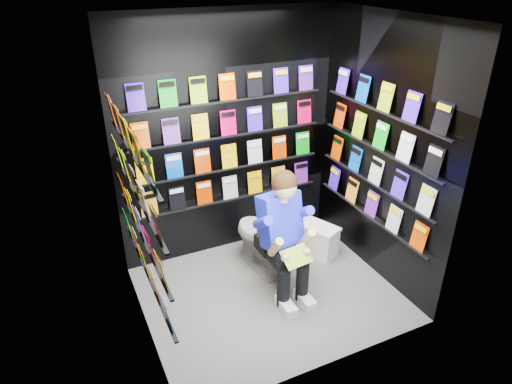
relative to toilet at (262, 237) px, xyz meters
name	(u,v)px	position (x,y,z in m)	size (l,w,h in m)	color
floor	(269,293)	(-0.14, -0.46, -0.37)	(2.40, 2.40, 0.00)	slate
ceiling	(273,17)	(-0.14, -0.46, 2.23)	(2.40, 2.40, 0.00)	white
wall_back	(228,139)	(-0.14, 0.54, 0.93)	(2.40, 0.04, 2.60)	black
wall_front	(336,231)	(-0.14, -1.46, 0.93)	(2.40, 0.04, 2.60)	black
wall_left	(132,204)	(-1.34, -0.46, 0.93)	(0.04, 2.00, 2.60)	black
wall_right	(381,154)	(1.06, -0.46, 0.93)	(0.04, 2.00, 2.60)	black
comics_back	(229,140)	(-0.14, 0.51, 0.94)	(2.10, 0.06, 1.37)	#D44200
comics_left	(136,203)	(-1.31, -0.46, 0.94)	(0.06, 1.70, 1.37)	#D44200
comics_right	(379,154)	(1.03, -0.46, 0.94)	(0.06, 1.70, 1.37)	#D44200
toilet	(262,237)	(0.00, 0.00, 0.00)	(0.42, 0.75, 0.73)	white
longbox	(317,240)	(0.68, -0.05, -0.21)	(0.24, 0.43, 0.32)	white
longbox_lid	(318,227)	(0.68, -0.05, -0.03)	(0.26, 0.45, 0.03)	white
reader	(279,220)	(0.00, -0.38, 0.41)	(0.53, 0.78, 1.43)	#2A30DB
held_comic	(297,256)	(0.00, -0.73, 0.21)	(0.28, 0.01, 0.20)	green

